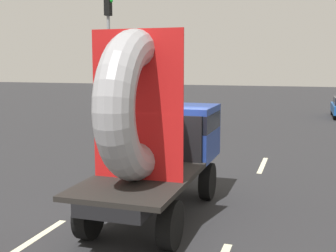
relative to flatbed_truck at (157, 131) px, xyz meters
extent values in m
plane|color=#28282B|center=(-0.32, 0.05, -1.95)|extent=(120.00, 120.00, 0.00)
cylinder|color=black|center=(-0.85, 1.51, -1.48)|extent=(0.28, 0.94, 0.94)
cylinder|color=black|center=(0.85, 1.51, -1.48)|extent=(0.28, 0.94, 0.94)
cylinder|color=black|center=(-0.85, -1.70, -1.48)|extent=(0.28, 0.94, 0.94)
cylinder|color=black|center=(0.85, -1.70, -1.48)|extent=(0.28, 0.94, 0.94)
cube|color=black|center=(0.00, -0.17, -1.03)|extent=(1.30, 5.08, 0.25)
cube|color=navy|center=(0.00, 1.51, -0.23)|extent=(2.00, 1.71, 1.35)
cube|color=black|center=(0.00, 1.46, 0.07)|extent=(2.02, 1.63, 0.44)
cube|color=black|center=(0.00, -1.03, -0.85)|extent=(2.00, 3.37, 0.10)
cube|color=black|center=(0.00, 0.60, -0.25)|extent=(1.80, 0.08, 1.10)
torus|color=#9E9EA3|center=(0.00, -1.18, 0.69)|extent=(0.75, 2.98, 2.98)
cube|color=red|center=(0.00, -1.18, 0.69)|extent=(1.90, 0.03, 2.98)
cylinder|color=black|center=(-4.46, 14.04, -1.65)|extent=(0.21, 0.60, 0.60)
cylinder|color=black|center=(-2.99, 14.04, -1.65)|extent=(0.21, 0.60, 0.60)
cylinder|color=black|center=(-4.46, 11.50, -1.65)|extent=(0.21, 0.60, 0.60)
cylinder|color=black|center=(-2.99, 11.50, -1.65)|extent=(0.21, 0.60, 0.60)
cube|color=maroon|center=(-3.72, 12.77, -1.39)|extent=(1.70, 3.96, 0.52)
cube|color=black|center=(-3.72, 12.67, -0.89)|extent=(1.53, 2.22, 0.47)
cylinder|color=gray|center=(-6.45, 11.19, 0.97)|extent=(0.16, 0.16, 5.85)
cube|color=black|center=(-6.45, 11.19, 4.34)|extent=(0.30, 0.36, 0.90)
sphere|color=#19D833|center=(-6.28, 11.19, 4.62)|extent=(0.20, 0.20, 0.20)
cube|color=beige|center=(-1.86, -2.43, -1.95)|extent=(0.16, 2.81, 0.01)
cube|color=beige|center=(-1.86, 6.08, -1.95)|extent=(0.16, 2.59, 0.01)
cube|color=beige|center=(1.86, 5.73, -1.95)|extent=(0.16, 2.41, 0.01)
cylinder|color=black|center=(4.97, 22.20, -1.64)|extent=(0.21, 0.62, 0.62)
cylinder|color=black|center=(4.97, 19.59, -1.64)|extent=(0.21, 0.62, 0.62)
camera|label=1|loc=(3.16, -9.09, 1.51)|focal=46.22mm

